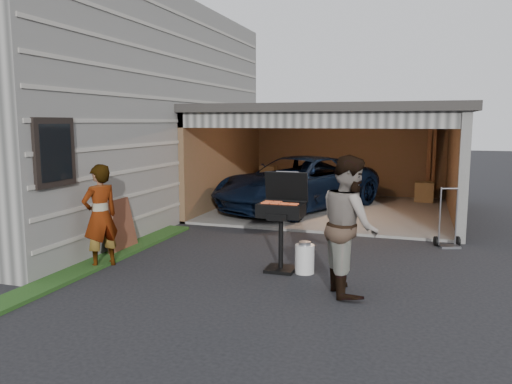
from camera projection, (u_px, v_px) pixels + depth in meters
ground at (219, 275)px, 8.17m from camera, size 80.00×80.00×0.00m
house at (69, 112)px, 13.41m from camera, size 7.00×11.00×5.50m
groundcover_strip at (64, 277)px, 7.92m from camera, size 0.50×8.00×0.06m
garage at (336, 144)px, 14.06m from camera, size 6.80×6.30×2.90m
minivan at (298, 185)px, 13.87m from camera, size 4.42×5.81×1.47m
woman at (100, 216)px, 8.50m from camera, size 0.66×0.77×1.78m
man at (349, 225)px, 7.18m from camera, size 1.09×1.20×2.02m
bbq_grill at (282, 213)px, 8.27m from camera, size 0.74×0.65×1.64m
propane_tank at (305, 259)px, 8.22m from camera, size 0.34×0.34×0.48m
plywood_panel at (119, 225)px, 9.57m from camera, size 0.26×0.93×1.03m
hand_truck at (448, 235)px, 9.96m from camera, size 0.53×0.48×1.20m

